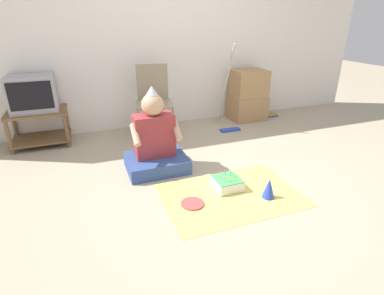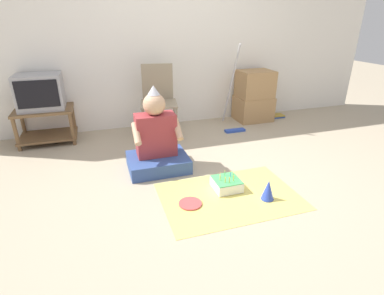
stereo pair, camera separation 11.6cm
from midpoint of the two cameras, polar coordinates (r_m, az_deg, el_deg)
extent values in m
plane|color=tan|center=(2.80, 7.01, -7.56)|extent=(16.00, 16.00, 0.00)
cube|color=white|center=(4.26, -3.84, 21.32)|extent=(6.40, 0.06, 2.55)
cube|color=brown|center=(4.03, -25.69, 6.46)|extent=(0.67, 0.48, 0.03)
cube|color=brown|center=(4.13, -24.88, 2.04)|extent=(0.67, 0.48, 0.02)
cylinder|color=brown|center=(3.95, -29.79, 2.26)|extent=(0.04, 0.04, 0.43)
cylinder|color=brown|center=(3.86, -21.08, 3.42)|extent=(0.04, 0.04, 0.43)
cylinder|color=brown|center=(4.33, -28.88, 4.15)|extent=(0.04, 0.04, 0.43)
cylinder|color=brown|center=(4.25, -20.93, 5.23)|extent=(0.04, 0.04, 0.43)
cube|color=#99999E|center=(4.00, -26.22, 9.52)|extent=(0.51, 0.40, 0.41)
cube|color=black|center=(3.80, -26.60, 9.04)|extent=(0.45, 0.01, 0.31)
cube|color=gray|center=(3.81, -5.48, 8.32)|extent=(0.52, 0.50, 0.02)
cube|color=gray|center=(3.95, -5.76, 12.31)|extent=(0.39, 0.09, 0.46)
cylinder|color=gray|center=(3.68, -8.38, 4.02)|extent=(0.02, 0.02, 0.45)
cylinder|color=gray|center=(3.70, -2.01, 4.35)|extent=(0.02, 0.02, 0.45)
cylinder|color=gray|center=(4.05, -8.41, 5.84)|extent=(0.02, 0.02, 0.45)
cylinder|color=gray|center=(4.07, -2.60, 6.14)|extent=(0.02, 0.02, 0.45)
cube|color=#A87F51|center=(4.65, 12.25, 7.30)|extent=(0.51, 0.42, 0.35)
cube|color=#A87F51|center=(4.57, 12.65, 11.73)|extent=(0.49, 0.39, 0.38)
cube|color=#2D4CB2|center=(4.15, 8.97, 3.22)|extent=(0.28, 0.09, 0.03)
cylinder|color=#B7B7BC|center=(4.17, 8.21, 11.53)|extent=(0.03, 0.44, 1.12)
cube|color=#284793|center=(4.91, 16.57, 5.69)|extent=(0.19, 0.14, 0.02)
cube|color=#A88933|center=(4.91, 16.65, 5.92)|extent=(0.18, 0.14, 0.02)
cube|color=#334C8C|center=(3.10, -5.42, -2.82)|extent=(0.60, 0.48, 0.14)
cube|color=#993338|center=(3.02, -5.83, 2.42)|extent=(0.39, 0.21, 0.43)
sphere|color=tan|center=(2.92, -6.08, 8.17)|extent=(0.22, 0.22, 0.22)
cone|color=silver|center=(2.89, -6.20, 10.82)|extent=(0.12, 0.12, 0.09)
cylinder|color=tan|center=(2.88, -9.42, 2.58)|extent=(0.06, 0.23, 0.19)
cylinder|color=tan|center=(2.96, -1.62, 3.48)|extent=(0.06, 0.23, 0.19)
cube|color=#EAD666|center=(2.68, 8.42, -9.13)|extent=(1.19, 0.81, 0.01)
cube|color=white|center=(2.76, 7.79, -6.95)|extent=(0.24, 0.24, 0.09)
cube|color=#4CB266|center=(2.73, 7.84, -6.08)|extent=(0.23, 0.23, 0.01)
cylinder|color=#66C666|center=(2.75, 9.08, -5.43)|extent=(0.01, 0.01, 0.05)
sphere|color=#FFCC4C|center=(2.73, 9.12, -4.84)|extent=(0.01, 0.01, 0.01)
cylinder|color=#4C7FE5|center=(2.77, 8.47, -5.12)|extent=(0.01, 0.01, 0.05)
sphere|color=#FFCC4C|center=(2.76, 8.51, -4.53)|extent=(0.01, 0.01, 0.01)
cylinder|color=#66C666|center=(2.78, 7.45, -5.03)|extent=(0.01, 0.01, 0.05)
sphere|color=#FFCC4C|center=(2.76, 7.48, -4.44)|extent=(0.01, 0.01, 0.01)
cylinder|color=#E58CCC|center=(2.74, 6.57, -5.42)|extent=(0.01, 0.01, 0.05)
sphere|color=#FFCC4C|center=(2.72, 6.60, -4.82)|extent=(0.01, 0.01, 0.01)
cylinder|color=yellow|center=(2.70, 6.61, -5.88)|extent=(0.01, 0.01, 0.05)
sphere|color=#FFCC4C|center=(2.68, 6.64, -5.28)|extent=(0.01, 0.01, 0.01)
cylinder|color=yellow|center=(2.67, 7.59, -6.32)|extent=(0.01, 0.01, 0.05)
sphere|color=#FFCC4C|center=(2.65, 7.63, -5.71)|extent=(0.01, 0.01, 0.01)
cylinder|color=yellow|center=(2.67, 8.37, -6.32)|extent=(0.01, 0.01, 0.05)
sphere|color=#FFCC4C|center=(2.66, 8.41, -5.72)|extent=(0.01, 0.01, 0.01)
cylinder|color=yellow|center=(2.70, 9.14, -5.98)|extent=(0.01, 0.01, 0.05)
sphere|color=#FFCC4C|center=(2.69, 9.18, -5.39)|extent=(0.01, 0.01, 0.01)
cone|color=blue|center=(2.66, 15.52, -7.79)|extent=(0.11, 0.11, 0.18)
cylinder|color=#D84C4C|center=(2.55, 0.99, -10.62)|extent=(0.19, 0.19, 0.01)
camera|label=1|loc=(0.06, -88.78, 0.53)|focal=28.00mm
camera|label=2|loc=(0.06, 91.22, -0.53)|focal=28.00mm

